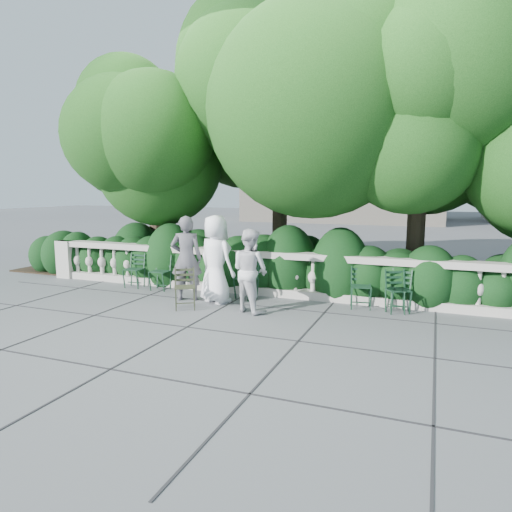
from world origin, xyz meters
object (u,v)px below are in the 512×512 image
at_px(chair_d, 400,315).
at_px(chair_weathered, 185,311).
at_px(person_woman_grey, 186,258).
at_px(chair_e, 361,310).
at_px(person_businessman, 216,259).
at_px(chair_a, 157,291).
at_px(person_casual_man, 250,270).
at_px(chair_b, 131,289).
at_px(chair_f, 395,313).
at_px(chair_c, 242,300).

xyz_separation_m(chair_d, chair_weathered, (-3.94, -1.27, 0.00)).
distance_m(chair_d, chair_weathered, 4.14).
distance_m(chair_weathered, person_woman_grey, 1.29).
bearing_deg(chair_e, person_businessman, 177.41).
distance_m(chair_a, person_casual_man, 2.92).
distance_m(chair_b, person_woman_grey, 2.08).
xyz_separation_m(chair_d, chair_e, (-0.75, 0.06, 0.00)).
bearing_deg(chair_d, chair_e, 149.74).
relative_size(chair_b, chair_f, 1.00).
distance_m(chair_d, person_casual_man, 2.98).
bearing_deg(chair_d, chair_weathered, 171.97).
bearing_deg(person_casual_man, person_woman_grey, 12.13).
xyz_separation_m(chair_a, chair_weathered, (1.49, -1.27, 0.00)).
xyz_separation_m(chair_weathered, person_businessman, (0.26, 0.84, 0.92)).
bearing_deg(person_businessman, chair_f, -150.18).
xyz_separation_m(chair_c, chair_e, (2.51, 0.12, 0.00)).
distance_m(chair_f, person_woman_grey, 4.39).
distance_m(chair_b, chair_e, 5.43).
relative_size(chair_e, chair_f, 1.00).
xyz_separation_m(chair_a, chair_e, (4.68, 0.06, 0.00)).
relative_size(chair_c, person_casual_man, 0.52).
relative_size(person_businessman, person_casual_man, 1.13).
height_order(chair_b, chair_c, same).
bearing_deg(chair_a, person_businessman, -15.91).
bearing_deg(chair_a, person_casual_man, -19.34).
height_order(chair_a, chair_e, same).
relative_size(chair_a, chair_d, 1.00).
bearing_deg(person_woman_grey, chair_c, 175.94).
relative_size(chair_c, person_woman_grey, 0.46).
distance_m(chair_e, chair_weathered, 3.45).
bearing_deg(chair_d, person_woman_grey, 160.08).
xyz_separation_m(chair_e, person_casual_man, (-2.00, -0.88, 0.81)).
distance_m(chair_c, person_businessman, 1.08).
height_order(chair_b, chair_weathered, same).
bearing_deg(chair_f, chair_c, -165.36).
height_order(chair_d, chair_weathered, same).
bearing_deg(person_woman_grey, chair_e, 164.40).
height_order(person_woman_grey, person_casual_man, person_woman_grey).
distance_m(chair_e, person_casual_man, 2.33).
relative_size(chair_e, person_casual_man, 0.52).
bearing_deg(chair_d, chair_b, 153.94).
bearing_deg(chair_e, chair_weathered, -169.35).
bearing_deg(person_woman_grey, person_businessman, 158.89).
xyz_separation_m(chair_c, person_businessman, (-0.43, -0.36, 0.92)).
distance_m(chair_b, person_casual_man, 3.63).
relative_size(chair_d, chair_f, 1.00).
relative_size(chair_d, person_casual_man, 0.52).
distance_m(chair_c, chair_d, 3.26).
bearing_deg(chair_f, chair_weathered, -148.40).
xyz_separation_m(chair_b, chair_e, (5.43, 0.04, 0.00)).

